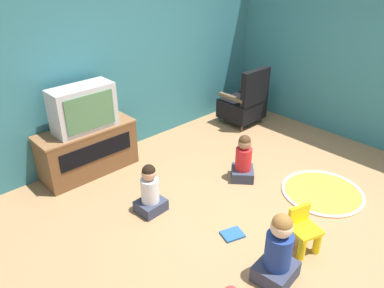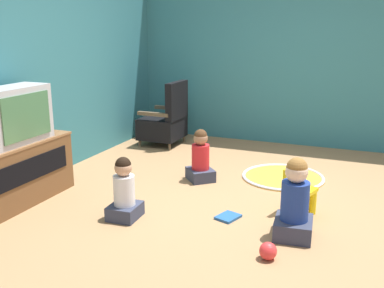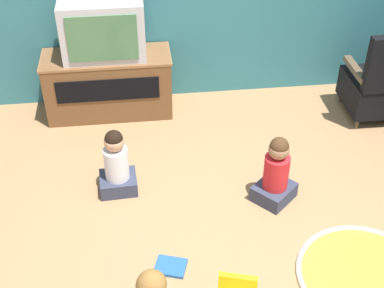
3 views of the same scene
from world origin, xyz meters
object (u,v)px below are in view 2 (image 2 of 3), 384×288
at_px(tv_cabinet, 16,171).
at_px(toy_ball, 268,251).
at_px(yellow_kid_chair, 298,195).
at_px(book, 228,217).
at_px(child_watching_center, 124,192).
at_px(black_armchair, 165,121).
at_px(child_watching_left, 201,158).
at_px(child_watching_right, 295,203).
at_px(television, 13,115).

xyz_separation_m(tv_cabinet, toy_ball, (-0.19, -2.60, -0.25)).
bearing_deg(yellow_kid_chair, book, 137.87).
bearing_deg(tv_cabinet, child_watching_center, -87.02).
relative_size(yellow_kid_chair, child_watching_center, 0.76).
bearing_deg(child_watching_center, book, -71.36).
distance_m(black_armchair, child_watching_left, 1.68).
distance_m(child_watching_left, child_watching_center, 1.27).
distance_m(child_watching_center, book, 0.98).
xyz_separation_m(tv_cabinet, child_watching_right, (0.27, -2.70, -0.02)).
height_order(yellow_kid_chair, toy_ball, yellow_kid_chair).
height_order(television, toy_ball, television).
distance_m(television, black_armchair, 2.68).
bearing_deg(child_watching_center, child_watching_left, -15.00).
bearing_deg(child_watching_right, book, 71.10).
bearing_deg(book, child_watching_left, -126.73).
relative_size(black_armchair, child_watching_right, 1.37).
bearing_deg(child_watching_right, child_watching_center, 92.09).
bearing_deg(child_watching_center, tv_cabinet, 89.92).
xyz_separation_m(yellow_kid_chair, toy_ball, (-0.95, 0.06, -0.13)).
distance_m(tv_cabinet, black_armchair, 2.63).
distance_m(child_watching_center, child_watching_right, 1.52).
xyz_separation_m(yellow_kid_chair, book, (-0.34, 0.57, -0.18)).
bearing_deg(tv_cabinet, child_watching_right, -84.28).
height_order(black_armchair, child_watching_center, black_armchair).
relative_size(television, black_armchair, 0.80).
relative_size(toy_ball, book, 0.53).
xyz_separation_m(yellow_kid_chair, child_watching_left, (0.55, 1.20, 0.07)).
xyz_separation_m(television, book, (0.42, -2.05, -0.88)).
relative_size(child_watching_center, book, 2.28).
height_order(child_watching_right, toy_ball, child_watching_right).
height_order(black_armchair, child_watching_right, black_armchair).
height_order(tv_cabinet, yellow_kid_chair, tv_cabinet).
bearing_deg(book, child_watching_center, -49.93).
distance_m(black_armchair, child_watching_center, 2.67).
xyz_separation_m(child_watching_center, child_watching_right, (0.21, -1.51, 0.05)).
bearing_deg(child_watching_center, black_armchair, 14.46).
relative_size(child_watching_left, child_watching_right, 0.87).
bearing_deg(black_armchair, child_watching_right, 45.10).
relative_size(yellow_kid_chair, child_watching_left, 0.74).
height_order(child_watching_center, book, child_watching_center).
xyz_separation_m(television, child_watching_center, (0.06, -1.16, -0.64)).
relative_size(yellow_kid_chair, book, 1.72).
height_order(tv_cabinet, child_watching_right, child_watching_right).
xyz_separation_m(tv_cabinet, book, (0.42, -2.08, -0.31)).
bearing_deg(child_watching_center, child_watching_right, -85.18).
bearing_deg(yellow_kid_chair, child_watching_left, 82.21).
distance_m(television, child_watching_center, 1.33).
bearing_deg(book, toy_ball, 58.65).
xyz_separation_m(yellow_kid_chair, child_watching_center, (-0.70, 1.46, 0.06)).
distance_m(tv_cabinet, child_watching_left, 1.96).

